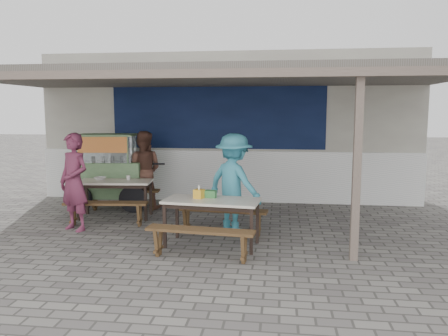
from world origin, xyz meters
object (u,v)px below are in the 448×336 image
Objects in this scene: bench_right_street at (200,236)px; tissue_box at (199,194)px; table_right at (212,204)px; vendor_cart at (109,168)px; condiment_jar at (128,178)px; bench_right_wall at (222,215)px; bench_left_wall at (124,195)px; donation_box at (211,194)px; condiment_bowl at (100,178)px; table_left at (115,185)px; patron_street_side at (74,182)px; patron_wall_side at (143,170)px; patron_right_table at (234,183)px; bench_left_street at (106,208)px.

tissue_box is at bearing 107.42° from bench_right_street.
table_right is 3.53m from vendor_cart.
tissue_box is at bearing -49.62° from vendor_cart.
condiment_jar is (-1.98, 1.73, 0.12)m from table_right.
tissue_box is (-0.28, -0.59, 0.48)m from bench_right_wall.
tissue_box reaches higher than bench_right_street.
bench_left_wall is at bearing 121.20° from condiment_jar.
donation_box is 0.80× the size of condiment_bowl.
table_right is at bearing 90.00° from bench_right_street.
patron_street_side is (-0.37, -0.98, 0.21)m from table_left.
patron_wall_side is (0.30, 0.91, 0.18)m from table_left.
donation_box is (2.59, -2.19, -0.08)m from vendor_cart.
table_right is 0.74m from bench_right_wall.
table_right is 3.04m from condiment_bowl.
condiment_jar is at bearing 158.21° from bench_right_wall.
vendor_cart is 1.16× the size of patron_right_table.
patron_street_side is 2.42m from tissue_box.
vendor_cart is 0.74m from patron_wall_side.
bench_right_wall is at bearing 90.00° from bench_right_street.
donation_box reaches higher than bench_left_wall.
condiment_jar is at bearing 14.15° from patron_right_table.
condiment_bowl is (-2.33, 1.59, -0.04)m from tissue_box.
bench_left_street is 2.23m from bench_right_wall.
tissue_box is at bearing 122.84° from patron_wall_side.
vendor_cart reaches higher than condiment_jar.
bench_left_wall is 0.66m from vendor_cart.
patron_right_table is (2.16, -1.58, 0.02)m from patron_wall_side.
table_left is 2.60m from donation_box.
bench_right_street is 3.68m from patron_wall_side.
patron_street_side is 1.06m from condiment_bowl.
tissue_box is at bearing -156.48° from donation_box.
condiment_bowl is at bearing 112.89° from patron_street_side.
bench_right_street is 3.98m from vendor_cart.
table_right is at bearing -33.05° from condiment_bowl.
tissue_box is at bearing 95.12° from patron_right_table.
condiment_jar is (-1.77, 1.66, -0.03)m from tissue_box.
donation_box is (1.87, -2.34, -0.04)m from patron_wall_side.
patron_wall_side reaches higher than donation_box.
bench_right_street is at bearing -2.29° from patron_street_side.
tissue_box reaches higher than bench_left_wall.
donation_box is at bearing 14.17° from patron_street_side.
table_left is 0.86× the size of patron_street_side.
patron_street_side is 1.03× the size of patron_wall_side.
vendor_cart is at bearing 136.79° from tissue_box.
bench_right_street is at bearing 112.78° from patron_right_table.
tissue_box is 2.43m from condiment_jar.
bench_right_wall is (0.07, 0.66, -0.33)m from table_right.
bench_left_street is at bearing 148.30° from bench_right_street.
table_right is at bearing 108.78° from patron_right_table.
patron_right_table is 2.38m from condiment_jar.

